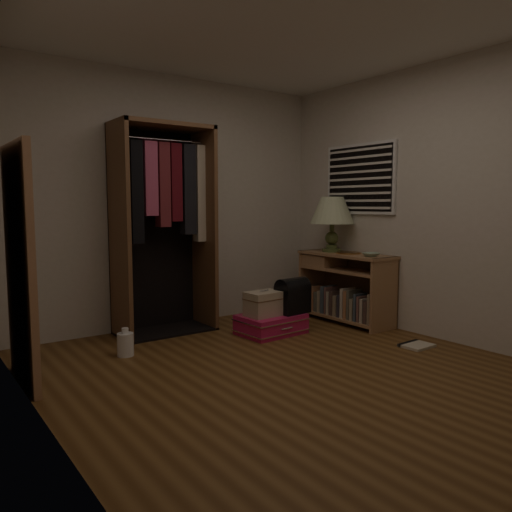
{
  "coord_description": "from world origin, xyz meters",
  "views": [
    {
      "loc": [
        -2.39,
        -2.77,
        1.28
      ],
      "look_at": [
        0.3,
        0.95,
        0.8
      ],
      "focal_mm": 35.0,
      "sensor_mm": 36.0,
      "label": 1
    }
  ],
  "objects_px": {
    "pink_suitcase": "(271,324)",
    "white_jug": "(125,344)",
    "black_bag": "(293,295)",
    "floor_mirror": "(20,266)",
    "open_wardrobe": "(164,211)",
    "train_case": "(264,304)",
    "console_bookshelf": "(343,286)",
    "table_lamp": "(332,212)"
  },
  "relations": [
    {
      "from": "pink_suitcase",
      "to": "train_case",
      "type": "bearing_deg",
      "value": -179.63
    },
    {
      "from": "train_case",
      "to": "table_lamp",
      "type": "xyz_separation_m",
      "value": [
        1.07,
        0.17,
        0.88
      ]
    },
    {
      "from": "pink_suitcase",
      "to": "floor_mirror",
      "type": "bearing_deg",
      "value": 178.26
    },
    {
      "from": "pink_suitcase",
      "to": "white_jug",
      "type": "xyz_separation_m",
      "value": [
        -1.44,
        0.14,
        0.01
      ]
    },
    {
      "from": "table_lamp",
      "to": "white_jug",
      "type": "xyz_separation_m",
      "value": [
        -2.42,
        -0.02,
        -1.09
      ]
    },
    {
      "from": "floor_mirror",
      "to": "table_lamp",
      "type": "bearing_deg",
      "value": 3.95
    },
    {
      "from": "pink_suitcase",
      "to": "table_lamp",
      "type": "xyz_separation_m",
      "value": [
        0.98,
        0.16,
        1.1
      ]
    },
    {
      "from": "pink_suitcase",
      "to": "black_bag",
      "type": "xyz_separation_m",
      "value": [
        0.22,
        -0.07,
        0.28
      ]
    },
    {
      "from": "open_wardrobe",
      "to": "black_bag",
      "type": "bearing_deg",
      "value": -37.71
    },
    {
      "from": "floor_mirror",
      "to": "black_bag",
      "type": "bearing_deg",
      "value": -0.19
    },
    {
      "from": "console_bookshelf",
      "to": "black_bag",
      "type": "relative_size",
      "value": 3.17
    },
    {
      "from": "pink_suitcase",
      "to": "table_lamp",
      "type": "height_order",
      "value": "table_lamp"
    },
    {
      "from": "floor_mirror",
      "to": "table_lamp",
      "type": "height_order",
      "value": "floor_mirror"
    },
    {
      "from": "floor_mirror",
      "to": "open_wardrobe",
      "type": "bearing_deg",
      "value": 27.69
    },
    {
      "from": "console_bookshelf",
      "to": "table_lamp",
      "type": "bearing_deg",
      "value": 88.88
    },
    {
      "from": "floor_mirror",
      "to": "black_bag",
      "type": "distance_m",
      "value": 2.53
    },
    {
      "from": "open_wardrobe",
      "to": "train_case",
      "type": "distance_m",
      "value": 1.34
    },
    {
      "from": "open_wardrobe",
      "to": "white_jug",
      "type": "bearing_deg",
      "value": -138.76
    },
    {
      "from": "console_bookshelf",
      "to": "train_case",
      "type": "distance_m",
      "value": 1.07
    },
    {
      "from": "pink_suitcase",
      "to": "white_jug",
      "type": "relative_size",
      "value": 2.74
    },
    {
      "from": "floor_mirror",
      "to": "table_lamp",
      "type": "xyz_separation_m",
      "value": [
        3.24,
        0.22,
        0.35
      ]
    },
    {
      "from": "black_bag",
      "to": "table_lamp",
      "type": "distance_m",
      "value": 1.14
    },
    {
      "from": "console_bookshelf",
      "to": "table_lamp",
      "type": "xyz_separation_m",
      "value": [
        0.0,
        0.19,
        0.81
      ]
    },
    {
      "from": "black_bag",
      "to": "table_lamp",
      "type": "xyz_separation_m",
      "value": [
        0.76,
        0.23,
        0.82
      ]
    },
    {
      "from": "white_jug",
      "to": "floor_mirror",
      "type": "bearing_deg",
      "value": -166.12
    },
    {
      "from": "pink_suitcase",
      "to": "train_case",
      "type": "xyz_separation_m",
      "value": [
        -0.09,
        -0.01,
        0.22
      ]
    },
    {
      "from": "console_bookshelf",
      "to": "black_bag",
      "type": "xyz_separation_m",
      "value": [
        -0.75,
        -0.05,
        -0.01
      ]
    },
    {
      "from": "pink_suitcase",
      "to": "black_bag",
      "type": "relative_size",
      "value": 1.87
    },
    {
      "from": "black_bag",
      "to": "floor_mirror",
      "type": "bearing_deg",
      "value": 175.19
    },
    {
      "from": "floor_mirror",
      "to": "pink_suitcase",
      "type": "xyz_separation_m",
      "value": [
        2.27,
        0.06,
        -0.75
      ]
    },
    {
      "from": "black_bag",
      "to": "pink_suitcase",
      "type": "bearing_deg",
      "value": 158.21
    },
    {
      "from": "console_bookshelf",
      "to": "black_bag",
      "type": "distance_m",
      "value": 0.76
    },
    {
      "from": "console_bookshelf",
      "to": "pink_suitcase",
      "type": "xyz_separation_m",
      "value": [
        -0.97,
        0.02,
        -0.29
      ]
    },
    {
      "from": "open_wardrobe",
      "to": "pink_suitcase",
      "type": "xyz_separation_m",
      "value": [
        0.79,
        -0.71,
        -1.11
      ]
    },
    {
      "from": "train_case",
      "to": "black_bag",
      "type": "xyz_separation_m",
      "value": [
        0.31,
        -0.06,
        0.06
      ]
    },
    {
      "from": "pink_suitcase",
      "to": "console_bookshelf",
      "type": "bearing_deg",
      "value": -4.55
    },
    {
      "from": "console_bookshelf",
      "to": "table_lamp",
      "type": "distance_m",
      "value": 0.83
    },
    {
      "from": "console_bookshelf",
      "to": "train_case",
      "type": "bearing_deg",
      "value": 179.12
    },
    {
      "from": "open_wardrobe",
      "to": "pink_suitcase",
      "type": "distance_m",
      "value": 1.54
    },
    {
      "from": "console_bookshelf",
      "to": "floor_mirror",
      "type": "bearing_deg",
      "value": -179.34
    },
    {
      "from": "black_bag",
      "to": "table_lamp",
      "type": "relative_size",
      "value": 0.58
    },
    {
      "from": "open_wardrobe",
      "to": "train_case",
      "type": "bearing_deg",
      "value": -45.77
    }
  ]
}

